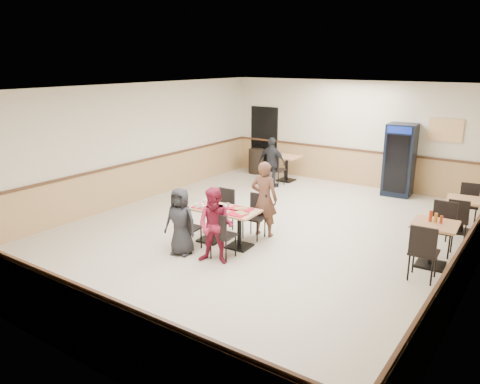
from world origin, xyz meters
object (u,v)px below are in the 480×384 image
Objects in this scene: diner_man_opposite at (264,199)px; back_table at (287,164)px; lone_diner at (272,163)px; pepsi_cooler at (400,160)px; main_table at (225,221)px; side_table_far at (463,210)px; diner_woman_left at (181,222)px; diner_woman_right at (216,226)px; side_table_near at (434,238)px; trash_bin at (256,161)px.

diner_man_opposite reaches higher than back_table.
pepsi_cooler reaches higher than lone_diner.
main_table is 0.73× the size of pepsi_cooler.
diner_man_opposite reaches higher than side_table_far.
diner_man_opposite is (0.76, 1.72, 0.15)m from diner_woman_left.
diner_woman_left is at bearing -117.90° from main_table.
diner_woman_right is at bearing 107.98° from lone_diner.
side_table_near is 6.41m from back_table.
lone_diner is 1.85× the size of trash_bin.
trash_bin is (-3.18, 6.29, -0.31)m from diner_woman_right.
pepsi_cooler reaches higher than main_table.
trash_bin reaches higher than side_table_far.
diner_woman_right is at bearing 80.36° from diner_man_opposite.
lone_diner reaches higher than diner_woman_left.
diner_woman_left is (-0.38, -0.86, 0.16)m from main_table.
diner_woman_right is 0.97× the size of lone_diner.
diner_man_opposite is 3.88m from lone_diner.
diner_woman_right is at bearing -147.38° from side_table_near.
pepsi_cooler is at bearing 133.33° from side_table_far.
pepsi_cooler is at bearing 0.54° from trash_bin.
diner_woman_left reaches higher than back_table.
trash_bin reaches higher than back_table.
side_table_far is (3.37, 2.54, -0.30)m from diner_man_opposite.
main_table is at bearing 55.83° from diner_man_opposite.
lone_diner reaches higher than side_table_far.
trash_bin is at bearing 112.87° from main_table.
diner_woman_right is 1.67m from diner_man_opposite.
diner_woman_right is 5.40m from lone_diner.
main_table is 1.10× the size of diner_woman_left.
diner_woman_left reaches higher than trash_bin.
side_table_far is at bearing -18.36° from back_table.
main_table is 6.15m from trash_bin.
back_table reaches higher than side_table_far.
diner_woman_right reaches higher than main_table.
side_table_near is at bearing 176.82° from diner_man_opposite.
back_table is (-1.85, 4.27, -0.28)m from diner_man_opposite.
side_table_far is 0.40× the size of pepsi_cooler.
side_table_far is (0.12, 2.13, -0.04)m from side_table_near.
lone_diner reaches higher than main_table.
trash_bin reaches higher than main_table.
lone_diner is (-1.09, 5.13, 0.08)m from diner_woman_left.
lone_diner is at bearing -42.80° from trash_bin.
pepsi_cooler is (3.22, 0.39, 0.46)m from back_table.
side_table_near reaches higher than trash_bin.
diner_man_opposite is at bearing -55.62° from trash_bin.
main_table is at bearing 53.52° from diner_woman_left.
pepsi_cooler is at bearing 60.23° from diner_woman_right.
diner_man_opposite is 4.67m from back_table.
main_table is at bearing -137.83° from side_table_far.
back_table is at bearing 101.91° from main_table.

